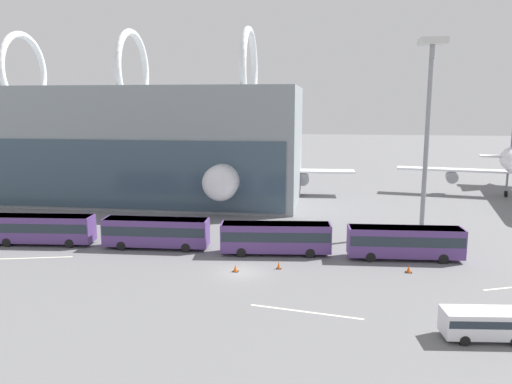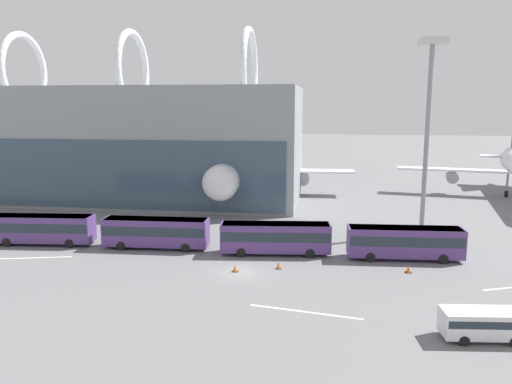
% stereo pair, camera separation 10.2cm
% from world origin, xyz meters
% --- Properties ---
extents(ground_plane, '(440.00, 440.00, 0.00)m').
position_xyz_m(ground_plane, '(0.00, 0.00, 0.00)').
color(ground_plane, slate).
extents(airliner_at_gate_near, '(41.13, 43.51, 15.45)m').
position_xyz_m(airliner_at_gate_near, '(-7.63, 41.58, 5.08)').
color(airliner_at_gate_near, white).
rests_on(airliner_at_gate_near, ground_plane).
extents(shuttle_bus_0, '(11.91, 3.65, 3.39)m').
position_xyz_m(shuttle_bus_0, '(-24.24, 6.26, 1.98)').
color(shuttle_bus_0, '#56387A').
rests_on(shuttle_bus_0, ground_plane).
extents(shuttle_bus_1, '(11.83, 3.17, 3.39)m').
position_xyz_m(shuttle_bus_1, '(-10.77, 6.63, 1.98)').
color(shuttle_bus_1, '#56387A').
rests_on(shuttle_bus_1, ground_plane).
extents(shuttle_bus_2, '(11.94, 3.87, 3.39)m').
position_xyz_m(shuttle_bus_2, '(2.71, 6.28, 1.98)').
color(shuttle_bus_2, '#56387A').
rests_on(shuttle_bus_2, ground_plane).
extents(shuttle_bus_3, '(11.87, 3.38, 3.39)m').
position_xyz_m(shuttle_bus_3, '(16.18, 6.41, 1.98)').
color(shuttle_bus_3, '#56387A').
rests_on(shuttle_bus_3, ground_plane).
extents(service_van_foreground, '(5.93, 2.72, 2.08)m').
position_xyz_m(service_van_foreground, '(18.96, -11.31, 1.24)').
color(service_van_foreground, silver).
rests_on(service_van_foreground, ground_plane).
extents(floodlight_mast, '(3.07, 3.07, 23.55)m').
position_xyz_m(floodlight_mast, '(19.86, 17.39, 17.08)').
color(floodlight_mast, gray).
rests_on(floodlight_mast, ground_plane).
extents(lane_stripe_2, '(7.70, 2.18, 0.01)m').
position_xyz_m(lane_stripe_2, '(-22.36, 1.31, 0.00)').
color(lane_stripe_2, silver).
rests_on(lane_stripe_2, ground_plane).
extents(lane_stripe_3, '(8.90, 1.77, 0.01)m').
position_xyz_m(lane_stripe_3, '(6.60, -8.47, 0.00)').
color(lane_stripe_3, silver).
rests_on(lane_stripe_3, ground_plane).
extents(traffic_cone_0, '(0.60, 0.60, 0.72)m').
position_xyz_m(traffic_cone_0, '(16.00, 2.17, 0.35)').
color(traffic_cone_0, black).
rests_on(traffic_cone_0, ground_plane).
extents(traffic_cone_1, '(0.58, 0.58, 0.70)m').
position_xyz_m(traffic_cone_1, '(-0.55, 0.07, 0.34)').
color(traffic_cone_1, black).
rests_on(traffic_cone_1, ground_plane).
extents(traffic_cone_2, '(0.50, 0.50, 0.74)m').
position_xyz_m(traffic_cone_2, '(3.51, 1.49, 0.36)').
color(traffic_cone_2, black).
rests_on(traffic_cone_2, ground_plane).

